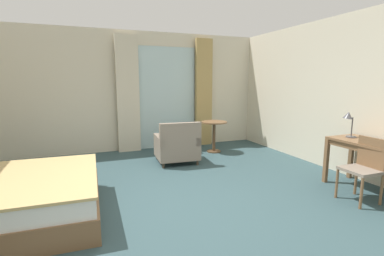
% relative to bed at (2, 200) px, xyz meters
% --- Properties ---
extents(ground, '(6.96, 7.47, 0.10)m').
position_rel_bed_xyz_m(ground, '(2.03, -0.39, -0.33)').
color(ground, '#334C51').
extents(wall_back, '(6.56, 0.12, 2.76)m').
position_rel_bed_xyz_m(wall_back, '(2.03, 3.09, 1.10)').
color(wall_back, beige).
rests_on(wall_back, ground).
extents(wall_right, '(0.12, 7.07, 2.76)m').
position_rel_bed_xyz_m(wall_right, '(5.25, -0.39, 1.10)').
color(wall_right, beige).
rests_on(wall_right, ground).
extents(balcony_glass_door, '(1.45, 0.02, 2.43)m').
position_rel_bed_xyz_m(balcony_glass_door, '(2.87, 3.01, 0.94)').
color(balcony_glass_door, silver).
rests_on(balcony_glass_door, ground).
extents(curtain_panel_left, '(0.51, 0.10, 2.65)m').
position_rel_bed_xyz_m(curtain_panel_left, '(1.93, 2.91, 1.05)').
color(curtain_panel_left, beige).
rests_on(curtain_panel_left, ground).
extents(curtain_panel_right, '(0.43, 0.10, 2.65)m').
position_rel_bed_xyz_m(curtain_panel_right, '(3.82, 2.91, 1.05)').
color(curtain_panel_right, tan).
rests_on(curtain_panel_right, ground).
extents(bed, '(2.09, 1.87, 1.10)m').
position_rel_bed_xyz_m(bed, '(0.00, 0.00, 0.00)').
color(bed, brown).
rests_on(bed, ground).
extents(writing_desk, '(0.63, 1.30, 0.75)m').
position_rel_bed_xyz_m(writing_desk, '(4.83, -0.96, 0.38)').
color(writing_desk, brown).
rests_on(writing_desk, ground).
extents(desk_chair, '(0.41, 0.43, 0.88)m').
position_rel_bed_xyz_m(desk_chair, '(4.44, -1.08, 0.22)').
color(desk_chair, gray).
rests_on(desk_chair, ground).
extents(desk_lamp, '(0.21, 0.19, 0.41)m').
position_rel_bed_xyz_m(desk_lamp, '(4.79, -0.49, 0.77)').
color(desk_lamp, '#4C4C51').
rests_on(desk_lamp, writing_desk).
extents(armchair_by_window, '(0.86, 0.82, 0.85)m').
position_rel_bed_xyz_m(armchair_by_window, '(2.66, 1.57, 0.06)').
color(armchair_by_window, gray).
rests_on(armchair_by_window, ground).
extents(round_cafe_table, '(0.59, 0.59, 0.71)m').
position_rel_bed_xyz_m(round_cafe_table, '(3.74, 2.11, 0.24)').
color(round_cafe_table, brown).
rests_on(round_cafe_table, ground).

